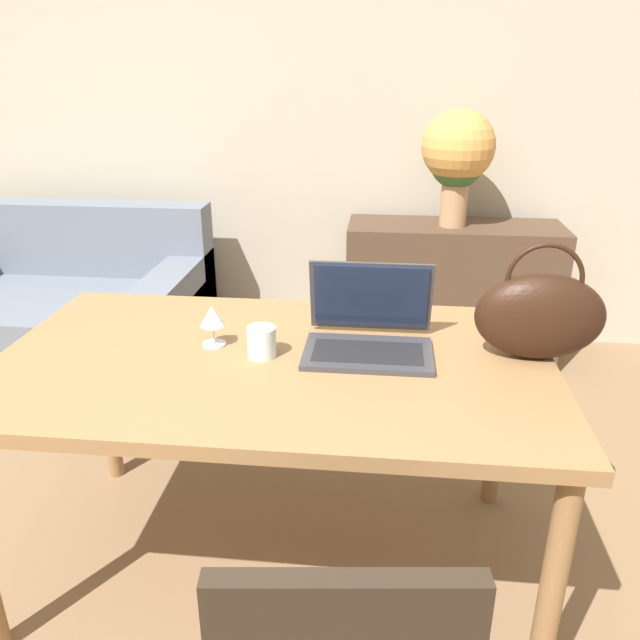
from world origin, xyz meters
The scene contains 9 objects.
wall_back centered at (0.00, 2.72, 1.35)m, with size 10.00×0.06×2.70m.
dining_table centered at (0.12, 0.75, 0.68)m, with size 1.59×0.93×0.75m.
couch centered at (-1.26, 2.12, 0.28)m, with size 1.44×0.92×0.82m.
sideboard centered at (0.79, 2.40, 0.38)m, with size 1.11×0.40×0.76m.
laptop centered at (0.39, 0.85, 0.82)m, with size 0.37×0.30×0.24m.
drinking_glass centered at (0.09, 0.75, 0.80)m, with size 0.08×0.08×0.09m.
wine_glass centered at (-0.07, 0.81, 0.84)m, with size 0.07×0.07×0.13m.
handbag centered at (0.86, 0.82, 0.88)m, with size 0.36×0.14×0.34m.
flower_vase centered at (0.77, 2.38, 1.12)m, with size 0.36×0.36×0.58m.
Camera 1 is at (0.43, -0.84, 1.53)m, focal length 35.00 mm.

